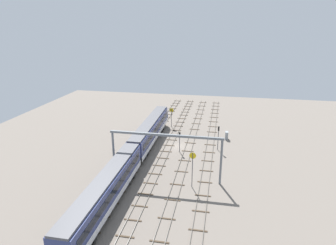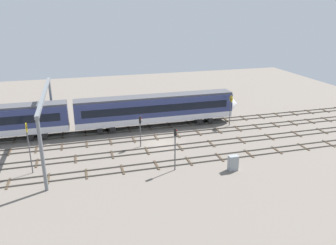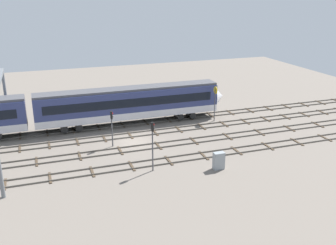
{
  "view_description": "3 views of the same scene",
  "coord_description": "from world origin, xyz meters",
  "px_view_note": "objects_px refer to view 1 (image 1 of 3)",
  "views": [
    {
      "loc": [
        -56.48,
        -8.5,
        24.38
      ],
      "look_at": [
        6.39,
        3.58,
        3.0
      ],
      "focal_mm": 31.29,
      "sensor_mm": 36.0,
      "label": 1
    },
    {
      "loc": [
        -9.98,
        -40.24,
        17.56
      ],
      "look_at": [
        1.83,
        2.37,
        1.97
      ],
      "focal_mm": 35.3,
      "sensor_mm": 36.0,
      "label": 2
    },
    {
      "loc": [
        -10.37,
        -41.61,
        17.06
      ],
      "look_at": [
        4.21,
        0.16,
        1.87
      ],
      "focal_mm": 41.66,
      "sensor_mm": 36.0,
      "label": 3
    }
  ],
  "objects_px": {
    "signal_light_trackside_departure": "(218,135)",
    "speed_sign_mid_trackside": "(192,165)",
    "overhead_gantry": "(165,145)",
    "signal_light_trackside_approach": "(180,139)",
    "speed_sign_near_foreground": "(171,114)",
    "train": "(134,153)",
    "relay_cabinet": "(227,135)"
  },
  "relations": [
    {
      "from": "train",
      "to": "overhead_gantry",
      "type": "relative_size",
      "value": 2.73
    },
    {
      "from": "train",
      "to": "relay_cabinet",
      "type": "bearing_deg",
      "value": -44.08
    },
    {
      "from": "speed_sign_near_foreground",
      "to": "signal_light_trackside_approach",
      "type": "bearing_deg",
      "value": -163.74
    },
    {
      "from": "train",
      "to": "speed_sign_mid_trackside",
      "type": "relative_size",
      "value": 8.51
    },
    {
      "from": "speed_sign_near_foreground",
      "to": "signal_light_trackside_approach",
      "type": "height_order",
      "value": "speed_sign_near_foreground"
    },
    {
      "from": "signal_light_trackside_departure",
      "to": "relay_cabinet",
      "type": "height_order",
      "value": "signal_light_trackside_departure"
    },
    {
      "from": "speed_sign_near_foreground",
      "to": "relay_cabinet",
      "type": "relative_size",
      "value": 2.74
    },
    {
      "from": "speed_sign_near_foreground",
      "to": "relay_cabinet",
      "type": "distance_m",
      "value": 15.15
    },
    {
      "from": "speed_sign_mid_trackside",
      "to": "signal_light_trackside_departure",
      "type": "relative_size",
      "value": 1.17
    },
    {
      "from": "overhead_gantry",
      "to": "signal_light_trackside_approach",
      "type": "height_order",
      "value": "overhead_gantry"
    },
    {
      "from": "signal_light_trackside_departure",
      "to": "relay_cabinet",
      "type": "distance_m",
      "value": 6.98
    },
    {
      "from": "speed_sign_near_foreground",
      "to": "relay_cabinet",
      "type": "bearing_deg",
      "value": -114.03
    },
    {
      "from": "overhead_gantry",
      "to": "signal_light_trackside_approach",
      "type": "bearing_deg",
      "value": -3.08
    },
    {
      "from": "train",
      "to": "signal_light_trackside_approach",
      "type": "xyz_separation_m",
      "value": [
        8.06,
        -6.98,
        0.11
      ]
    },
    {
      "from": "train",
      "to": "speed_sign_near_foreground",
      "type": "xyz_separation_m",
      "value": [
        22.93,
        -2.64,
        0.57
      ]
    },
    {
      "from": "speed_sign_near_foreground",
      "to": "overhead_gantry",
      "type": "bearing_deg",
      "value": -171.87
    },
    {
      "from": "train",
      "to": "speed_sign_mid_trackside",
      "type": "height_order",
      "value": "speed_sign_mid_trackside"
    },
    {
      "from": "signal_light_trackside_approach",
      "to": "signal_light_trackside_departure",
      "type": "distance_m",
      "value": 7.96
    },
    {
      "from": "signal_light_trackside_approach",
      "to": "signal_light_trackside_departure",
      "type": "height_order",
      "value": "signal_light_trackside_departure"
    },
    {
      "from": "overhead_gantry",
      "to": "signal_light_trackside_departure",
      "type": "distance_m",
      "value": 16.22
    },
    {
      "from": "speed_sign_mid_trackside",
      "to": "relay_cabinet",
      "type": "xyz_separation_m",
      "value": [
        21.8,
        -5.34,
        -3.02
      ]
    },
    {
      "from": "signal_light_trackside_approach",
      "to": "signal_light_trackside_departure",
      "type": "bearing_deg",
      "value": -71.85
    },
    {
      "from": "signal_light_trackside_departure",
      "to": "overhead_gantry",
      "type": "bearing_deg",
      "value": 149.32
    },
    {
      "from": "signal_light_trackside_approach",
      "to": "relay_cabinet",
      "type": "xyz_separation_m",
      "value": [
        8.78,
        -9.33,
        -1.89
      ]
    },
    {
      "from": "overhead_gantry",
      "to": "signal_light_trackside_departure",
      "type": "bearing_deg",
      "value": -30.68
    },
    {
      "from": "speed_sign_mid_trackside",
      "to": "relay_cabinet",
      "type": "relative_size",
      "value": 3.36
    },
    {
      "from": "relay_cabinet",
      "to": "signal_light_trackside_approach",
      "type": "bearing_deg",
      "value": 133.27
    },
    {
      "from": "signal_light_trackside_departure",
      "to": "speed_sign_mid_trackside",
      "type": "bearing_deg",
      "value": 167.07
    },
    {
      "from": "speed_sign_mid_trackside",
      "to": "signal_light_trackside_departure",
      "type": "xyz_separation_m",
      "value": [
        15.49,
        -3.56,
        -0.62
      ]
    },
    {
      "from": "signal_light_trackside_departure",
      "to": "speed_sign_near_foreground",
      "type": "bearing_deg",
      "value": 43.78
    },
    {
      "from": "train",
      "to": "signal_light_trackside_departure",
      "type": "relative_size",
      "value": 9.94
    },
    {
      "from": "speed_sign_near_foreground",
      "to": "signal_light_trackside_departure",
      "type": "relative_size",
      "value": 0.95
    }
  ]
}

